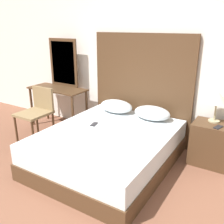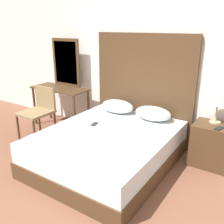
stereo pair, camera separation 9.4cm
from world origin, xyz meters
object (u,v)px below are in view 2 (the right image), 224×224
Objects in this scene: bed at (108,148)px; table_lamp at (218,99)px; vanity_desk at (60,95)px; nightstand at (212,145)px; chair at (39,109)px; phone_on_bed at (95,124)px; phone_on_nightstand at (219,128)px.

bed is 1.60m from table_lamp.
bed is 1.78× the size of vanity_desk.
chair is at bearing -166.18° from nightstand.
chair is at bearing 176.34° from bed.
vanity_desk is 1.27× the size of chair.
chair is (-1.45, 0.09, 0.27)m from bed.
bed is 12.00× the size of phone_on_bed.
bed is at bearing -3.66° from chair.
phone_on_bed is 0.19× the size of chair.
phone_on_bed is at bearing -161.27° from phone_on_nightstand.
table_lamp is 0.50× the size of chair.
phone_on_nightstand is at bearing 11.38° from chair.
nightstand is 0.63m from table_lamp.
bed is 4.54× the size of table_lamp.
nightstand is at bearing 22.99° from phone_on_bed.
bed is at bearing -19.09° from phone_on_bed.
table_lamp is (1.18, 0.83, 0.69)m from bed.
chair is at bearing -164.41° from table_lamp.
phone_on_bed is 1.67m from phone_on_nightstand.
nightstand is 1.38× the size of table_lamp.
phone_on_bed is 0.27× the size of nightstand.
vanity_desk is 0.56m from chair.
phone_on_bed is at bearing -157.01° from nightstand.
nightstand is 0.33m from phone_on_nightstand.
nightstand reaches higher than phone_on_bed.
phone_on_nightstand reaches higher than bed.
nightstand is at bearing 124.75° from phone_on_nightstand.
bed is 1.68m from vanity_desk.
phone_on_bed is at bearing -24.14° from vanity_desk.
table_lamp is 2.62× the size of phone_on_nightstand.
vanity_desk is at bearing -176.03° from table_lamp.
phone_on_nightstand is at bearing 18.73° from phone_on_bed.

